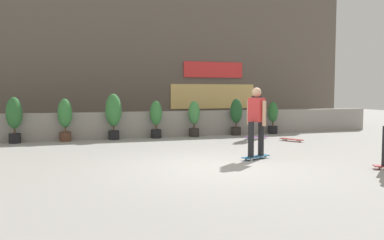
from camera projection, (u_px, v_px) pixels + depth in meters
ground_plane at (214, 167)px, 8.30m from camera, size 48.00×48.00×0.00m
planter_wall at (153, 124)px, 13.96m from camera, size 18.00×0.40×0.90m
building_backdrop at (134, 55)px, 17.56m from camera, size 20.00×2.08×6.50m
potted_plant_0 at (14, 117)px, 12.13m from camera, size 0.48×0.48×1.44m
potted_plant_1 at (65, 117)px, 12.59m from camera, size 0.45×0.45×1.38m
potted_plant_2 at (114, 113)px, 13.06m from camera, size 0.53×0.53×1.54m
potted_plant_3 at (156, 117)px, 13.52m from camera, size 0.41×0.41×1.30m
potted_plant_4 at (194, 117)px, 13.94m from camera, size 0.40×0.40×1.28m
potted_plant_5 at (236, 115)px, 14.44m from camera, size 0.44×0.44×1.35m
potted_plant_6 at (273, 117)px, 14.92m from camera, size 0.38×0.38×1.22m
skater_by_wall_left at (256, 120)px, 9.20m from camera, size 0.82×0.52×1.70m
skater_far_right at (256, 111)px, 13.30m from camera, size 0.80×0.56×1.70m
skateboard_near_camera at (292, 139)px, 12.68m from camera, size 0.51×0.81×0.08m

